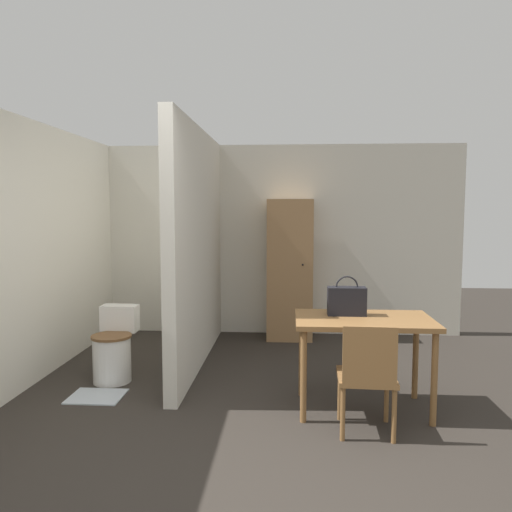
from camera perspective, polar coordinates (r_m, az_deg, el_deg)
The scene contains 10 objects.
ground_plane at distance 3.19m, azimuth -3.05°, elevation -26.00°, with size 16.00×16.00×0.00m, color #2D2823.
wall_back at distance 6.68m, azimuth 0.96°, elevation 1.85°, with size 5.16×0.12×2.50m.
wall_left at distance 5.28m, azimuth -24.11°, elevation 0.45°, with size 0.12×4.90×2.50m.
partition_wall at distance 5.38m, azimuth -6.67°, elevation 0.96°, with size 0.12×2.65×2.50m.
dining_table at distance 4.23m, azimuth 12.20°, elevation -8.17°, with size 1.11×0.69×0.77m.
wooden_chair at distance 3.83m, azimuth 12.60°, elevation -13.04°, with size 0.44×0.44×0.84m.
toilet at distance 5.12m, azimuth -15.95°, elevation -10.19°, with size 0.38×0.53×0.70m.
handbag at distance 4.26m, azimuth 10.33°, elevation -5.04°, with size 0.32×0.13×0.33m.
wooden_cabinet at distance 6.39m, azimuth 3.88°, elevation -1.54°, with size 0.57×0.49×1.78m.
bath_mat at distance 4.80m, azimuth -17.75°, elevation -15.03°, with size 0.47×0.38×0.01m.
Camera 1 is at (0.33, -2.70, 1.66)m, focal length 35.00 mm.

